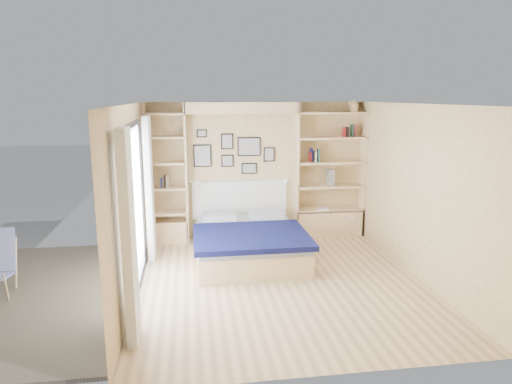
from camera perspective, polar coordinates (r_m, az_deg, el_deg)
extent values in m
plane|color=#DBB582|center=(6.65, 3.03, -11.16)|extent=(4.50, 4.50, 0.00)
plane|color=#E4C186|center=(8.44, 0.13, 2.69)|extent=(4.00, 0.00, 4.00)
plane|color=#E4C186|center=(4.17, 9.33, -7.25)|extent=(4.00, 0.00, 4.00)
plane|color=#E4C186|center=(6.20, -15.30, -1.15)|extent=(0.00, 4.50, 4.50)
plane|color=#E4C186|center=(6.94, 19.56, -0.04)|extent=(0.00, 4.50, 4.50)
plane|color=white|center=(6.12, 3.29, 10.91)|extent=(4.50, 4.50, 0.00)
cube|color=#E8C48B|center=(8.18, -8.74, 2.26)|extent=(0.04, 0.35, 2.50)
cube|color=#E8C48B|center=(8.41, 5.04, 2.60)|extent=(0.04, 0.35, 2.50)
cube|color=#E8C48B|center=(8.12, -1.81, 10.48)|extent=(2.00, 0.35, 0.20)
cube|color=#E8C48B|center=(8.79, 13.19, 2.74)|extent=(0.04, 0.35, 2.50)
cube|color=#E8C48B|center=(8.22, -13.48, 2.10)|extent=(0.04, 0.35, 2.50)
cube|color=#E8C48B|center=(8.79, 9.05, -3.76)|extent=(1.30, 0.35, 0.50)
cube|color=#E8C48B|center=(8.43, -10.90, -4.87)|extent=(0.70, 0.35, 0.40)
cube|color=black|center=(6.05, -15.53, 7.93)|extent=(0.04, 2.08, 0.06)
cube|color=black|center=(6.57, -14.44, -11.57)|extent=(0.04, 2.08, 0.06)
cube|color=black|center=(5.25, -16.18, -5.24)|extent=(0.04, 0.06, 2.20)
cube|color=black|center=(7.21, -14.06, -0.49)|extent=(0.04, 0.06, 2.20)
cube|color=silver|center=(6.22, -15.05, -2.31)|extent=(0.01, 2.00, 2.20)
cube|color=white|center=(4.96, -15.60, -5.62)|extent=(0.10, 0.45, 2.30)
cube|color=white|center=(7.47, -13.19, 0.37)|extent=(0.10, 0.45, 2.30)
cube|color=#E8C48B|center=(8.73, 9.10, -2.18)|extent=(1.30, 0.35, 0.04)
cube|color=#E8C48B|center=(8.63, 9.20, 0.72)|extent=(1.30, 0.35, 0.04)
cube|color=#E8C48B|center=(8.56, 9.30, 3.67)|extent=(1.30, 0.35, 0.04)
cube|color=#E8C48B|center=(8.50, 9.40, 6.68)|extent=(1.30, 0.35, 0.04)
cube|color=#E8C48B|center=(8.48, 9.51, 9.70)|extent=(1.30, 0.35, 0.04)
cube|color=#E8C48B|center=(8.34, -10.99, -2.57)|extent=(0.70, 0.35, 0.04)
cube|color=#E8C48B|center=(8.24, -11.12, 0.47)|extent=(0.70, 0.35, 0.04)
cube|color=#E8C48B|center=(8.16, -11.24, 3.56)|extent=(0.70, 0.35, 0.04)
cube|color=#E8C48B|center=(8.11, -11.37, 6.71)|extent=(0.70, 0.35, 0.04)
cube|color=#E8C48B|center=(8.09, -11.49, 9.53)|extent=(0.70, 0.35, 0.04)
cube|color=#E8C48B|center=(7.48, -0.99, -6.98)|extent=(1.66, 2.07, 0.36)
cube|color=#A9ADB8|center=(7.41, -1.00, -5.29)|extent=(1.62, 2.03, 0.10)
cube|color=#0B0F39|center=(7.05, -0.63, -5.59)|extent=(1.76, 1.45, 0.08)
cube|color=#A9ADB8|center=(8.05, -4.61, -3.11)|extent=(0.57, 0.41, 0.12)
cube|color=#A9ADB8|center=(8.14, 1.24, -2.90)|extent=(0.57, 0.41, 0.12)
cube|color=white|center=(8.48, -2.04, -0.93)|extent=(1.76, 0.04, 0.70)
cube|color=black|center=(8.29, -6.72, 4.53)|extent=(0.32, 0.02, 0.40)
cube|color=gray|center=(8.28, -6.72, 4.52)|extent=(0.28, 0.01, 0.36)
cube|color=black|center=(8.29, -3.63, 6.33)|extent=(0.22, 0.02, 0.28)
cube|color=gray|center=(8.28, -3.62, 6.32)|extent=(0.18, 0.01, 0.24)
cube|color=black|center=(8.33, -3.60, 3.93)|extent=(0.22, 0.02, 0.22)
cube|color=gray|center=(8.32, -3.59, 3.92)|extent=(0.18, 0.01, 0.18)
cube|color=black|center=(8.34, -0.87, 5.70)|extent=(0.42, 0.02, 0.34)
cube|color=gray|center=(8.33, -0.86, 5.69)|extent=(0.38, 0.01, 0.30)
cube|color=black|center=(8.39, -0.86, 2.98)|extent=(0.28, 0.02, 0.20)
cube|color=gray|center=(8.38, -0.85, 2.97)|extent=(0.24, 0.01, 0.16)
cube|color=black|center=(8.41, 1.64, 4.72)|extent=(0.20, 0.02, 0.26)
cube|color=gray|center=(8.40, 1.66, 4.71)|extent=(0.16, 0.01, 0.22)
cube|color=black|center=(8.25, -6.79, 7.29)|extent=(0.18, 0.02, 0.14)
cube|color=gray|center=(8.24, -6.78, 7.28)|extent=(0.14, 0.01, 0.10)
cylinder|color=silver|center=(8.13, -7.72, 1.29)|extent=(0.20, 0.02, 0.02)
cone|color=white|center=(8.14, -7.02, 1.18)|extent=(0.13, 0.12, 0.15)
cylinder|color=silver|center=(8.33, 4.20, 1.62)|extent=(0.20, 0.02, 0.02)
cone|color=white|center=(8.31, 3.52, 1.47)|extent=(0.13, 0.12, 0.15)
cube|color=#A51E1E|center=(8.43, 6.80, 4.36)|extent=(0.02, 0.15, 0.17)
cube|color=navy|center=(8.43, 6.92, 4.60)|extent=(0.03, 0.15, 0.24)
cube|color=black|center=(8.43, 7.04, 4.47)|extent=(0.03, 0.15, 0.21)
cube|color=#BFB28C|center=(8.45, 7.37, 4.40)|extent=(0.04, 0.15, 0.19)
cube|color=#265345|center=(8.46, 7.81, 4.58)|extent=(0.03, 0.15, 0.24)
cube|color=#A51E1E|center=(8.56, 10.93, 7.37)|extent=(0.02, 0.15, 0.17)
cube|color=black|center=(8.58, 11.31, 7.39)|extent=(0.03, 0.15, 0.18)
cube|color=#26593F|center=(8.61, 11.92, 7.55)|extent=(0.03, 0.15, 0.23)
cube|color=#991743|center=(8.62, 12.03, 7.51)|extent=(0.03, 0.15, 0.22)
cube|color=navy|center=(8.22, -11.74, 1.14)|extent=(0.02, 0.15, 0.16)
cube|color=black|center=(8.21, -11.33, 1.31)|extent=(0.03, 0.15, 0.21)
cube|color=#BFB28C|center=(8.21, -11.00, 1.29)|extent=(0.03, 0.15, 0.20)
cube|color=#E8C48B|center=(8.59, 12.04, 10.27)|extent=(0.13, 0.13, 0.15)
cone|color=#E8C48B|center=(8.59, 12.07, 11.04)|extent=(0.20, 0.20, 0.08)
cube|color=slate|center=(8.60, 9.30, 1.82)|extent=(0.12, 0.12, 0.30)
cube|color=white|center=(8.63, 8.27, -2.08)|extent=(0.22, 0.16, 0.03)
cube|color=#6D6251|center=(6.96, -28.18, -11.57)|extent=(3.20, 4.00, 0.05)
cylinder|color=tan|center=(6.70, -28.77, -10.52)|extent=(0.05, 0.14, 0.43)
cylinder|color=tan|center=(7.21, -27.82, -7.97)|extent=(0.07, 0.35, 0.70)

